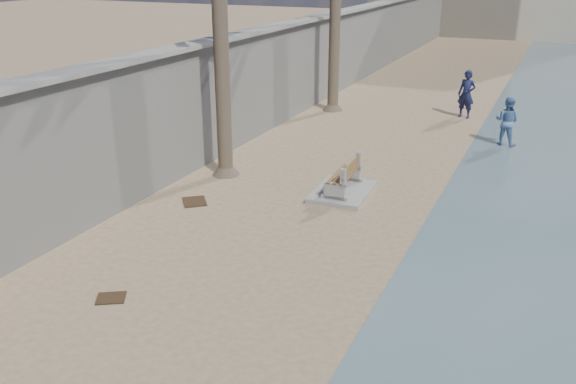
# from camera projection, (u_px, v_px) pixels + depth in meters

# --- Properties ---
(seawall) EXTENTS (0.45, 70.00, 3.50)m
(seawall) POSITION_uv_depth(u_px,v_px,m) (313.00, 62.00, 25.62)
(seawall) COLOR gray
(seawall) RESTS_ON ground_plane
(wall_cap) EXTENTS (0.80, 70.00, 0.12)m
(wall_cap) POSITION_uv_depth(u_px,v_px,m) (314.00, 18.00, 24.97)
(wall_cap) COLOR gray
(wall_cap) RESTS_ON seawall
(bench_far) EXTENTS (1.52, 2.13, 0.86)m
(bench_far) POSITION_uv_depth(u_px,v_px,m) (343.00, 180.00, 16.07)
(bench_far) COLOR gray
(bench_far) RESTS_ON ground_plane
(person_a) EXTENTS (0.86, 0.68, 2.12)m
(person_a) POSITION_uv_depth(u_px,v_px,m) (467.00, 91.00, 23.53)
(person_a) COLOR #15193C
(person_a) RESTS_ON ground_plane
(person_b) EXTENTS (1.01, 0.86, 1.80)m
(person_b) POSITION_uv_depth(u_px,v_px,m) (507.00, 119.00, 20.09)
(person_b) COLOR #5074A6
(person_b) RESTS_ON ground_plane
(debris_c) EXTENTS (0.89, 0.91, 0.03)m
(debris_c) POSITION_uv_depth(u_px,v_px,m) (195.00, 202.00, 15.61)
(debris_c) COLOR #382616
(debris_c) RESTS_ON ground_plane
(debris_d) EXTENTS (0.65, 0.62, 0.03)m
(debris_d) POSITION_uv_depth(u_px,v_px,m) (111.00, 298.00, 11.19)
(debris_d) COLOR #382616
(debris_d) RESTS_ON ground_plane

